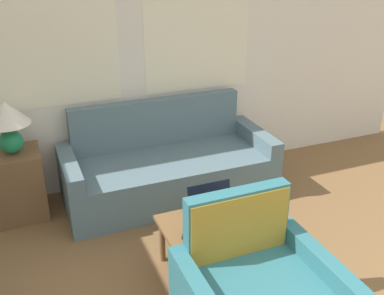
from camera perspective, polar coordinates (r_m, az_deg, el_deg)
name	(u,v)px	position (r m, az deg, el deg)	size (l,w,h in m)	color
wall_back	(139,54)	(4.40, -6.75, 11.71)	(6.40, 0.06, 2.60)	white
couch	(167,168)	(4.40, -3.16, -2.67)	(2.00, 0.84, 0.88)	slate
side_table	(19,184)	(4.29, -21.12, -4.40)	(0.43, 0.43, 0.63)	brown
table_lamp	(7,120)	(4.05, -22.42, 3.28)	(0.38, 0.38, 0.46)	#1E8451
coffee_table	(221,224)	(3.42, 3.65, -9.72)	(0.91, 0.47, 0.40)	brown
laptop	(214,210)	(3.39, 2.82, -7.95)	(0.35, 0.28, 0.23)	black
cup_navy	(261,212)	(3.44, 8.79, -8.13)	(0.10, 0.10, 0.07)	gold
snack_bowl	(252,202)	(3.56, 7.58, -6.84)	(0.16, 0.16, 0.07)	#191E4C
tv_remote	(186,232)	(3.23, -0.74, -10.71)	(0.11, 0.15, 0.02)	black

